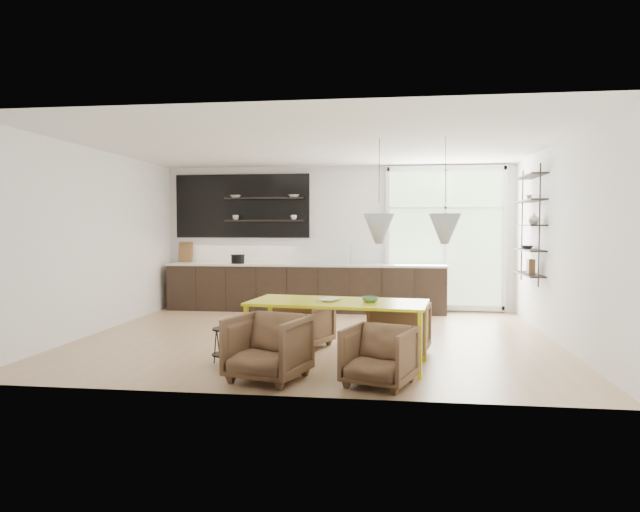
# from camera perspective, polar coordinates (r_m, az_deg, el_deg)

# --- Properties ---
(room) EXTENTS (7.02, 6.01, 2.91)m
(room) POSITION_cam_1_polar(r_m,az_deg,el_deg) (9.60, 3.97, 1.65)
(room) COLOR tan
(room) RESTS_ON ground
(kitchen_run) EXTENTS (5.54, 0.69, 2.75)m
(kitchen_run) POSITION_cam_1_polar(r_m,az_deg,el_deg) (11.37, -1.97, -2.50)
(kitchen_run) COLOR black
(kitchen_run) RESTS_ON ground
(right_shelving) EXTENTS (0.26, 1.22, 1.90)m
(right_shelving) POSITION_cam_1_polar(r_m,az_deg,el_deg) (9.90, 20.30, 2.61)
(right_shelving) COLOR black
(right_shelving) RESTS_ON ground
(dining_table) EXTENTS (2.23, 1.20, 0.78)m
(dining_table) POSITION_cam_1_polar(r_m,az_deg,el_deg) (6.94, 1.80, -4.97)
(dining_table) COLOR #C4C007
(dining_table) RESTS_ON ground
(armchair_back_left) EXTENTS (0.89, 0.90, 0.63)m
(armchair_back_left) POSITION_cam_1_polar(r_m,az_deg,el_deg) (8.02, -1.65, -6.84)
(armchair_back_left) COLOR brown
(armchair_back_left) RESTS_ON ground
(armchair_back_right) EXTENTS (0.85, 0.87, 0.69)m
(armchair_back_right) POSITION_cam_1_polar(r_m,az_deg,el_deg) (7.59, 8.01, -7.21)
(armchair_back_right) COLOR brown
(armchair_back_right) RESTS_ON ground
(armchair_front_left) EXTENTS (0.96, 0.98, 0.72)m
(armchair_front_left) POSITION_cam_1_polar(r_m,az_deg,el_deg) (6.34, -5.22, -9.10)
(armchair_front_left) COLOR brown
(armchair_front_left) RESTS_ON ground
(armchair_front_right) EXTENTS (0.86, 0.88, 0.63)m
(armchair_front_right) POSITION_cam_1_polar(r_m,az_deg,el_deg) (6.14, 5.92, -9.92)
(armchair_front_right) COLOR brown
(armchair_front_right) RESTS_ON ground
(wire_stool) EXTENTS (0.35, 0.35, 0.45)m
(wire_stool) POSITION_cam_1_polar(r_m,az_deg,el_deg) (7.11, -9.38, -8.39)
(wire_stool) COLOR black
(wire_stool) RESTS_ON ground
(table_book) EXTENTS (0.31, 0.35, 0.03)m
(table_book) POSITION_cam_1_polar(r_m,az_deg,el_deg) (7.02, 0.10, -4.32)
(table_book) COLOR white
(table_book) RESTS_ON dining_table
(table_bowl) EXTENTS (0.24, 0.24, 0.06)m
(table_bowl) POSITION_cam_1_polar(r_m,az_deg,el_deg) (6.86, 5.05, -4.36)
(table_bowl) COLOR #548C5A
(table_bowl) RESTS_ON dining_table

